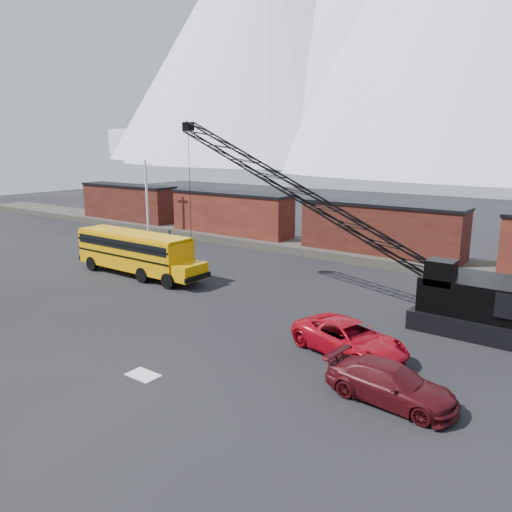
{
  "coord_description": "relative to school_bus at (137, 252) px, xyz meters",
  "views": [
    {
      "loc": [
        15.97,
        -16.79,
        9.56
      ],
      "look_at": [
        -1.44,
        6.64,
        3.0
      ],
      "focal_mm": 35.0,
      "sensor_mm": 36.0,
      "label": 1
    }
  ],
  "objects": [
    {
      "name": "school_bus",
      "position": [
        0.0,
        0.0,
        0.0
      ],
      "size": [
        11.65,
        2.65,
        3.19
      ],
      "color": "#DB9404",
      "rests_on": "ground"
    },
    {
      "name": "gravel_berm",
      "position": [
        12.57,
        15.15,
        -1.44
      ],
      "size": [
        120.0,
        5.0,
        0.7
      ],
      "primitive_type": "cube",
      "color": "#4E4940",
      "rests_on": "ground"
    },
    {
      "name": "red_pickup",
      "position": [
        19.11,
        -3.7,
        -1.0
      ],
      "size": [
        6.22,
        4.11,
        1.59
      ],
      "primitive_type": "imported",
      "rotation": [
        0.0,
        0.0,
        1.29
      ],
      "color": "#AD0818",
      "rests_on": "ground"
    },
    {
      "name": "crawler_crane",
      "position": [
        13.26,
        2.91,
        4.3
      ],
      "size": [
        22.58,
        4.2,
        11.25
      ],
      "color": "black",
      "rests_on": "ground"
    },
    {
      "name": "boxcar_west_near",
      "position": [
        -3.43,
        15.15,
        0.97
      ],
      "size": [
        13.7,
        3.1,
        4.17
      ],
      "color": "#421512",
      "rests_on": "gravel_berm"
    },
    {
      "name": "maroon_suv",
      "position": [
        22.31,
        -6.73,
        -1.06
      ],
      "size": [
        5.19,
        2.4,
        1.47
      ],
      "primitive_type": "imported",
      "rotation": [
        0.0,
        0.0,
        1.5
      ],
      "color": "#460C11",
      "rests_on": "ground"
    },
    {
      "name": "ground",
      "position": [
        12.57,
        -6.85,
        -1.79
      ],
      "size": [
        160.0,
        160.0,
        0.0
      ],
      "primitive_type": "plane",
      "color": "black",
      "rests_on": "ground"
    },
    {
      "name": "utility_pole",
      "position": [
        -11.43,
        11.15,
        2.36
      ],
      "size": [
        1.4,
        0.24,
        8.0
      ],
      "color": "silver",
      "rests_on": "ground"
    },
    {
      "name": "snow_patch",
      "position": [
        13.07,
        -10.85,
        -1.78
      ],
      "size": [
        1.4,
        0.9,
        0.02
      ],
      "primitive_type": "cube",
      "color": "silver",
      "rests_on": "ground"
    },
    {
      "name": "boxcar_mid",
      "position": [
        12.57,
        15.15,
        0.97
      ],
      "size": [
        13.7,
        3.1,
        4.17
      ],
      "color": "#4D1E15",
      "rests_on": "gravel_berm"
    },
    {
      "name": "boxcar_west_far",
      "position": [
        -19.43,
        15.15,
        0.97
      ],
      "size": [
        13.7,
        3.1,
        4.17
      ],
      "color": "#4D1E15",
      "rests_on": "gravel_berm"
    }
  ]
}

